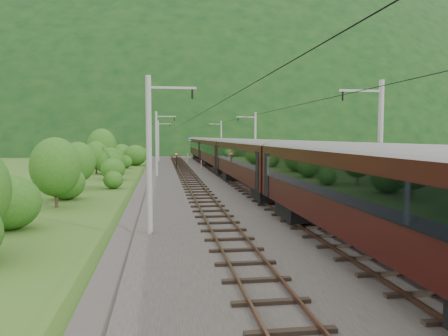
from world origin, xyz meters
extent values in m
plane|color=#32571B|center=(0.00, 0.00, 0.00)|extent=(600.00, 600.00, 0.00)
cube|color=#38332D|center=(0.00, 10.00, 0.15)|extent=(14.00, 220.00, 0.30)
cube|color=brown|center=(-3.12, 10.00, 0.49)|extent=(0.08, 220.00, 0.15)
cube|color=brown|center=(-1.68, 10.00, 0.49)|extent=(0.08, 220.00, 0.15)
cube|color=black|center=(-2.40, 10.00, 0.36)|extent=(2.40, 220.00, 0.12)
cube|color=brown|center=(1.68, 10.00, 0.49)|extent=(0.08, 220.00, 0.15)
cube|color=brown|center=(3.12, 10.00, 0.49)|extent=(0.08, 220.00, 0.15)
cube|color=black|center=(2.40, 10.00, 0.36)|extent=(2.40, 220.00, 0.12)
cylinder|color=gray|center=(-6.20, 0.00, 4.30)|extent=(0.28, 0.28, 8.00)
cube|color=gray|center=(-5.00, 0.00, 7.70)|extent=(2.40, 0.12, 0.12)
cylinder|color=black|center=(-4.00, 0.00, 7.40)|extent=(0.10, 0.10, 0.50)
cylinder|color=gray|center=(-6.20, 32.00, 4.30)|extent=(0.28, 0.28, 8.00)
cube|color=gray|center=(-5.00, 32.00, 7.70)|extent=(2.40, 0.12, 0.12)
cylinder|color=black|center=(-4.00, 32.00, 7.40)|extent=(0.10, 0.10, 0.50)
cylinder|color=gray|center=(-6.20, 64.00, 4.30)|extent=(0.28, 0.28, 8.00)
cube|color=gray|center=(-5.00, 64.00, 7.70)|extent=(2.40, 0.12, 0.12)
cylinder|color=black|center=(-4.00, 64.00, 7.40)|extent=(0.10, 0.10, 0.50)
cylinder|color=gray|center=(-6.20, 96.00, 4.30)|extent=(0.28, 0.28, 8.00)
cube|color=gray|center=(-5.00, 96.00, 7.70)|extent=(2.40, 0.12, 0.12)
cylinder|color=black|center=(-4.00, 96.00, 7.40)|extent=(0.10, 0.10, 0.50)
cylinder|color=gray|center=(-6.20, 128.00, 4.30)|extent=(0.28, 0.28, 8.00)
cube|color=gray|center=(-5.00, 128.00, 7.70)|extent=(2.40, 0.12, 0.12)
cylinder|color=black|center=(-4.00, 128.00, 7.40)|extent=(0.10, 0.10, 0.50)
cylinder|color=gray|center=(6.20, 0.00, 4.30)|extent=(0.28, 0.28, 8.00)
cube|color=gray|center=(5.00, 0.00, 7.70)|extent=(2.40, 0.12, 0.12)
cylinder|color=black|center=(4.00, 0.00, 7.40)|extent=(0.10, 0.10, 0.50)
cylinder|color=gray|center=(6.20, 32.00, 4.30)|extent=(0.28, 0.28, 8.00)
cube|color=gray|center=(5.00, 32.00, 7.70)|extent=(2.40, 0.12, 0.12)
cylinder|color=black|center=(4.00, 32.00, 7.40)|extent=(0.10, 0.10, 0.50)
cylinder|color=gray|center=(6.20, 64.00, 4.30)|extent=(0.28, 0.28, 8.00)
cube|color=gray|center=(5.00, 64.00, 7.70)|extent=(2.40, 0.12, 0.12)
cylinder|color=black|center=(4.00, 64.00, 7.40)|extent=(0.10, 0.10, 0.50)
cylinder|color=gray|center=(6.20, 96.00, 4.30)|extent=(0.28, 0.28, 8.00)
cube|color=gray|center=(5.00, 96.00, 7.70)|extent=(2.40, 0.12, 0.12)
cylinder|color=black|center=(4.00, 96.00, 7.40)|extent=(0.10, 0.10, 0.50)
cylinder|color=gray|center=(6.20, 128.00, 4.30)|extent=(0.28, 0.28, 8.00)
cube|color=gray|center=(5.00, 128.00, 7.70)|extent=(2.40, 0.12, 0.12)
cylinder|color=black|center=(4.00, 128.00, 7.40)|extent=(0.10, 0.10, 0.50)
cylinder|color=black|center=(-2.40, 10.00, 7.10)|extent=(0.03, 198.00, 0.03)
cylinder|color=black|center=(2.40, 10.00, 7.10)|extent=(0.03, 198.00, 0.03)
ellipsoid|color=black|center=(0.00, 260.00, 0.00)|extent=(504.00, 360.00, 244.00)
cube|color=black|center=(2.40, -6.32, 3.08)|extent=(3.04, 23.05, 3.14)
cylinder|color=slate|center=(2.40, -6.32, 4.50)|extent=(3.04, 22.93, 3.04)
cube|color=black|center=(0.86, -6.32, 3.46)|extent=(0.05, 20.28, 1.20)
cube|color=black|center=(3.94, -6.32, 3.46)|extent=(0.05, 20.28, 1.20)
cube|color=black|center=(2.40, 1.74, 1.04)|extent=(2.30, 3.35, 0.94)
cube|color=black|center=(2.40, 17.23, 3.08)|extent=(3.04, 23.05, 3.14)
cylinder|color=slate|center=(2.40, 17.23, 4.50)|extent=(3.04, 22.93, 3.04)
cube|color=black|center=(0.86, 17.23, 3.46)|extent=(0.05, 20.28, 1.20)
cube|color=black|center=(3.94, 17.23, 3.46)|extent=(0.05, 20.28, 1.20)
cube|color=black|center=(2.40, 9.16, 1.04)|extent=(2.30, 3.35, 0.94)
cube|color=black|center=(2.40, 25.30, 1.04)|extent=(2.30, 3.35, 0.94)
cube|color=black|center=(2.40, 40.78, 3.08)|extent=(3.04, 23.05, 3.14)
cylinder|color=slate|center=(2.40, 40.78, 4.50)|extent=(3.04, 22.93, 3.04)
cube|color=black|center=(0.86, 40.78, 3.46)|extent=(0.05, 20.28, 1.20)
cube|color=black|center=(3.94, 40.78, 3.46)|extent=(0.05, 20.28, 1.20)
cube|color=black|center=(2.40, 32.72, 1.04)|extent=(2.30, 3.35, 0.94)
cube|color=black|center=(2.40, 48.85, 1.04)|extent=(2.30, 3.35, 0.94)
cube|color=black|center=(2.40, 64.33, 3.08)|extent=(3.04, 23.05, 3.14)
cylinder|color=slate|center=(2.40, 64.33, 4.50)|extent=(3.04, 22.93, 3.04)
cube|color=black|center=(0.86, 64.33, 3.46)|extent=(0.05, 20.28, 1.20)
cube|color=black|center=(3.94, 64.33, 3.46)|extent=(0.05, 20.28, 1.20)
cube|color=black|center=(2.40, 56.27, 1.04)|extent=(2.30, 3.35, 0.94)
cube|color=black|center=(2.40, 72.40, 1.04)|extent=(2.30, 3.35, 0.94)
cube|color=navy|center=(2.40, 97.31, 3.08)|extent=(3.04, 18.86, 3.14)
cylinder|color=slate|center=(2.40, 97.31, 4.50)|extent=(3.04, 18.76, 3.04)
cube|color=black|center=(0.86, 97.31, 3.46)|extent=(0.05, 16.59, 1.20)
cube|color=black|center=(3.94, 97.31, 3.46)|extent=(0.05, 16.59, 1.20)
cube|color=black|center=(2.40, 90.72, 1.04)|extent=(2.30, 3.35, 0.94)
cube|color=black|center=(2.40, 103.91, 1.04)|extent=(2.30, 3.35, 0.94)
cube|color=yellow|center=(2.40, 106.54, 2.87)|extent=(3.10, 0.50, 2.83)
cube|color=yellow|center=(2.40, 88.09, 2.87)|extent=(3.10, 0.50, 2.83)
cube|color=black|center=(2.40, 100.31, 5.23)|extent=(0.08, 1.60, 0.94)
cylinder|color=red|center=(-0.68, 60.73, 1.15)|extent=(0.18, 0.18, 1.70)
cylinder|color=red|center=(0.42, 44.28, 0.98)|extent=(0.15, 0.15, 1.37)
cylinder|color=black|center=(-3.39, 44.03, 1.41)|extent=(0.16, 0.16, 2.22)
sphere|color=red|center=(-3.39, 44.03, 2.57)|extent=(0.27, 0.27, 0.27)
ellipsoid|color=#1E5215|center=(-14.09, 3.52, 1.55)|extent=(3.44, 3.44, 3.10)
ellipsoid|color=#1E5215|center=(-13.50, 15.27, 1.44)|extent=(3.19, 3.19, 2.87)
ellipsoid|color=#1E5215|center=(-10.42, 22.46, 0.89)|extent=(1.98, 1.98, 1.78)
ellipsoid|color=#1E5215|center=(-11.39, 31.31, 1.32)|extent=(2.92, 2.92, 2.63)
ellipsoid|color=#1E5215|center=(-12.87, 40.26, 1.88)|extent=(4.17, 4.17, 3.76)
ellipsoid|color=#1E5215|center=(-11.59, 50.75, 1.09)|extent=(2.43, 2.43, 2.18)
ellipsoid|color=#1E5215|center=(-10.29, 57.57, 1.86)|extent=(4.14, 4.14, 3.73)
ellipsoid|color=#1E5215|center=(-13.66, 66.76, 1.81)|extent=(4.02, 4.02, 3.62)
ellipsoid|color=#1E5215|center=(-14.33, 76.23, 1.79)|extent=(3.97, 3.97, 3.58)
ellipsoid|color=#1E5215|center=(-9.58, 85.51, 1.16)|extent=(2.57, 2.57, 2.32)
ellipsoid|color=#1E5215|center=(-14.33, 94.32, 1.14)|extent=(2.53, 2.53, 2.28)
cylinder|color=black|center=(-13.31, 11.09, 1.41)|extent=(0.24, 0.24, 2.82)
ellipsoid|color=#1E5215|center=(-13.31, 11.09, 3.03)|extent=(3.63, 3.63, 4.36)
cylinder|color=black|center=(-13.71, 22.19, 1.28)|extent=(0.24, 0.24, 2.57)
ellipsoid|color=#1E5215|center=(-13.71, 22.19, 2.75)|extent=(3.30, 3.30, 3.96)
cylinder|color=black|center=(-14.61, 40.10, 1.25)|extent=(0.24, 0.24, 2.50)
ellipsoid|color=#1E5215|center=(-14.61, 40.10, 2.68)|extent=(3.22, 3.22, 3.86)
cylinder|color=black|center=(-14.88, 48.27, 1.76)|extent=(0.24, 0.24, 3.52)
ellipsoid|color=#1E5215|center=(-14.88, 48.27, 3.77)|extent=(4.53, 4.53, 5.43)
cylinder|color=black|center=(-16.24, 66.05, 1.11)|extent=(0.24, 0.24, 2.22)
ellipsoid|color=#1E5215|center=(-16.24, 66.05, 2.38)|extent=(2.85, 2.85, 3.43)
ellipsoid|color=#1E5215|center=(11.91, 19.77, 1.05)|extent=(2.32, 2.32, 2.09)
ellipsoid|color=#1E5215|center=(13.60, 51.13, 0.93)|extent=(2.06, 2.06, 1.85)
camera|label=1|loc=(-5.57, -22.28, 5.27)|focal=35.00mm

